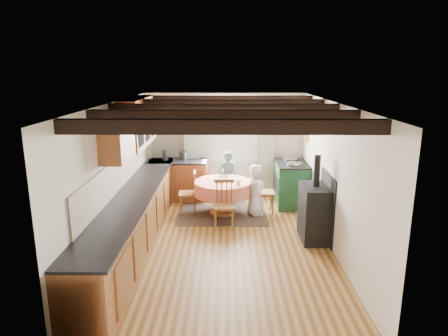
{
  "coord_description": "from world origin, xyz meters",
  "views": [
    {
      "loc": [
        0.05,
        -6.28,
        2.91
      ],
      "look_at": [
        0.0,
        0.8,
        1.15
      ],
      "focal_mm": 31.84,
      "sensor_mm": 36.0,
      "label": 1
    }
  ],
  "objects_px": {
    "child_far": "(228,178)",
    "child_right": "(256,190)",
    "cast_iron_stove": "(315,198)",
    "cup": "(238,183)",
    "aga_range": "(291,183)",
    "chair_right": "(265,191)",
    "chair_left": "(188,192)",
    "chair_near": "(224,205)",
    "dining_table": "(223,198)"
  },
  "relations": [
    {
      "from": "chair_right",
      "to": "aga_range",
      "type": "relative_size",
      "value": 0.89
    },
    {
      "from": "chair_right",
      "to": "aga_range",
      "type": "bearing_deg",
      "value": -50.65
    },
    {
      "from": "child_right",
      "to": "cup",
      "type": "xyz_separation_m",
      "value": [
        -0.36,
        -0.2,
        0.21
      ]
    },
    {
      "from": "aga_range",
      "to": "child_right",
      "type": "relative_size",
      "value": 0.99
    },
    {
      "from": "dining_table",
      "to": "child_right",
      "type": "distance_m",
      "value": 0.7
    },
    {
      "from": "cast_iron_stove",
      "to": "cup",
      "type": "height_order",
      "value": "cast_iron_stove"
    },
    {
      "from": "chair_near",
      "to": "aga_range",
      "type": "bearing_deg",
      "value": 43.77
    },
    {
      "from": "chair_near",
      "to": "chair_left",
      "type": "bearing_deg",
      "value": 133.79
    },
    {
      "from": "child_far",
      "to": "chair_right",
      "type": "bearing_deg",
      "value": 131.06
    },
    {
      "from": "chair_left",
      "to": "aga_range",
      "type": "height_order",
      "value": "aga_range"
    },
    {
      "from": "cast_iron_stove",
      "to": "chair_left",
      "type": "bearing_deg",
      "value": 150.33
    },
    {
      "from": "child_far",
      "to": "cup",
      "type": "xyz_separation_m",
      "value": [
        0.21,
        -0.94,
        0.15
      ]
    },
    {
      "from": "cast_iron_stove",
      "to": "cup",
      "type": "relative_size",
      "value": 15.78
    },
    {
      "from": "chair_near",
      "to": "child_far",
      "type": "bearing_deg",
      "value": 88.26
    },
    {
      "from": "chair_near",
      "to": "chair_left",
      "type": "xyz_separation_m",
      "value": [
        -0.76,
        0.83,
        -0.02
      ]
    },
    {
      "from": "chair_near",
      "to": "cast_iron_stove",
      "type": "bearing_deg",
      "value": -16.73
    },
    {
      "from": "chair_left",
      "to": "aga_range",
      "type": "relative_size",
      "value": 0.84
    },
    {
      "from": "dining_table",
      "to": "child_far",
      "type": "bearing_deg",
      "value": 81.36
    },
    {
      "from": "cast_iron_stove",
      "to": "aga_range",
      "type": "bearing_deg",
      "value": 93.38
    },
    {
      "from": "child_right",
      "to": "chair_near",
      "type": "bearing_deg",
      "value": 128.5
    },
    {
      "from": "chair_near",
      "to": "child_far",
      "type": "distance_m",
      "value": 1.44
    },
    {
      "from": "chair_right",
      "to": "aga_range",
      "type": "height_order",
      "value": "aga_range"
    },
    {
      "from": "aga_range",
      "to": "dining_table",
      "type": "bearing_deg",
      "value": -158.03
    },
    {
      "from": "child_far",
      "to": "child_right",
      "type": "height_order",
      "value": "child_far"
    },
    {
      "from": "chair_near",
      "to": "chair_right",
      "type": "height_order",
      "value": "chair_right"
    },
    {
      "from": "dining_table",
      "to": "child_right",
      "type": "bearing_deg",
      "value": -5.12
    },
    {
      "from": "chair_right",
      "to": "child_far",
      "type": "relative_size",
      "value": 0.8
    },
    {
      "from": "chair_right",
      "to": "child_far",
      "type": "bearing_deg",
      "value": 51.54
    },
    {
      "from": "dining_table",
      "to": "chair_left",
      "type": "height_order",
      "value": "chair_left"
    },
    {
      "from": "aga_range",
      "to": "child_far",
      "type": "xyz_separation_m",
      "value": [
        -1.4,
        0.08,
        0.11
      ]
    },
    {
      "from": "chair_right",
      "to": "cast_iron_stove",
      "type": "xyz_separation_m",
      "value": [
        0.74,
        -1.34,
        0.29
      ]
    },
    {
      "from": "dining_table",
      "to": "child_far",
      "type": "distance_m",
      "value": 0.73
    },
    {
      "from": "chair_left",
      "to": "aga_range",
      "type": "distance_m",
      "value": 2.29
    },
    {
      "from": "cast_iron_stove",
      "to": "child_far",
      "type": "height_order",
      "value": "cast_iron_stove"
    },
    {
      "from": "dining_table",
      "to": "cup",
      "type": "distance_m",
      "value": 0.56
    },
    {
      "from": "chair_right",
      "to": "cast_iron_stove",
      "type": "height_order",
      "value": "cast_iron_stove"
    },
    {
      "from": "chair_left",
      "to": "cast_iron_stove",
      "type": "relative_size",
      "value": 0.58
    },
    {
      "from": "chair_left",
      "to": "cup",
      "type": "height_order",
      "value": "chair_left"
    },
    {
      "from": "aga_range",
      "to": "cup",
      "type": "relative_size",
      "value": 10.97
    },
    {
      "from": "chair_left",
      "to": "cup",
      "type": "distance_m",
      "value": 1.13
    },
    {
      "from": "chair_near",
      "to": "aga_range",
      "type": "distance_m",
      "value": 2.0
    },
    {
      "from": "dining_table",
      "to": "chair_near",
      "type": "height_order",
      "value": "chair_near"
    },
    {
      "from": "child_far",
      "to": "chair_left",
      "type": "bearing_deg",
      "value": 25.26
    },
    {
      "from": "child_far",
      "to": "chair_near",
      "type": "bearing_deg",
      "value": 76.38
    },
    {
      "from": "cast_iron_stove",
      "to": "child_far",
      "type": "relative_size",
      "value": 1.28
    },
    {
      "from": "dining_table",
      "to": "chair_near",
      "type": "xyz_separation_m",
      "value": [
        0.03,
        -0.75,
        0.11
      ]
    },
    {
      "from": "chair_left",
      "to": "aga_range",
      "type": "bearing_deg",
      "value": 100.62
    },
    {
      "from": "child_right",
      "to": "chair_left",
      "type": "bearing_deg",
      "value": 75.68
    },
    {
      "from": "child_far",
      "to": "aga_range",
      "type": "bearing_deg",
      "value": 166.08
    },
    {
      "from": "child_far",
      "to": "child_right",
      "type": "distance_m",
      "value": 0.94
    }
  ]
}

